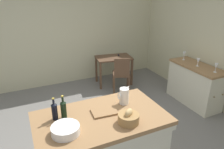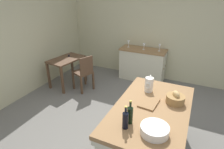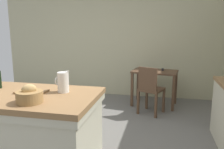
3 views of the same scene
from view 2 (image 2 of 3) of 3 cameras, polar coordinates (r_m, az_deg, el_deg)
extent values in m
plane|color=#66635E|center=(3.58, 2.08, -16.66)|extent=(6.76, 6.76, 0.00)
cube|color=#B7B28E|center=(4.53, -29.77, 7.87)|extent=(5.32, 0.12, 2.60)
cube|color=#B7B28E|center=(5.29, 13.84, 12.46)|extent=(0.12, 5.20, 2.60)
cube|color=olive|center=(2.69, 11.95, -10.27)|extent=(1.68, 0.99, 0.06)
cube|color=beige|center=(2.73, 11.82, -11.47)|extent=(1.66, 0.97, 0.08)
cube|color=beige|center=(2.96, 11.18, -17.23)|extent=(1.60, 0.91, 0.82)
cube|color=olive|center=(5.14, 9.48, 7.39)|extent=(0.52, 1.22, 0.04)
cube|color=beige|center=(5.29, 9.15, 2.84)|extent=(0.49, 1.19, 0.84)
sphere|color=brown|center=(5.05, 15.46, 1.64)|extent=(0.03, 0.03, 0.03)
sphere|color=brown|center=(5.26, 15.95, 2.55)|extent=(0.03, 0.03, 0.03)
cube|color=#513826|center=(4.93, -13.75, 4.54)|extent=(0.97, 0.68, 0.04)
cube|color=#513826|center=(4.65, -14.89, -1.82)|extent=(0.06, 0.06, 0.70)
cube|color=#513826|center=(5.17, -8.16, 1.58)|extent=(0.06, 0.06, 0.70)
cube|color=#513826|center=(5.00, -18.68, -0.38)|extent=(0.06, 0.06, 0.70)
cube|color=#513826|center=(5.49, -12.01, 2.68)|extent=(0.06, 0.06, 0.70)
cylinder|color=black|center=(5.04, -12.96, 5.62)|extent=(0.04, 0.04, 0.05)
cube|color=#513826|center=(4.71, -8.88, 0.70)|extent=(0.52, 0.52, 0.04)
cube|color=#513826|center=(4.48, -7.78, 2.72)|extent=(0.35, 0.17, 0.42)
cube|color=#513826|center=(5.04, -8.16, -0.67)|extent=(0.05, 0.05, 0.45)
cube|color=#513826|center=(4.87, -11.64, -1.89)|extent=(0.05, 0.05, 0.45)
cube|color=#513826|center=(4.77, -5.69, -2.05)|extent=(0.05, 0.05, 0.45)
cube|color=#513826|center=(4.59, -9.27, -3.40)|extent=(0.05, 0.05, 0.45)
cylinder|color=silver|center=(3.00, 11.17, -3.01)|extent=(0.13, 0.13, 0.23)
cone|color=silver|center=(3.00, 11.66, -0.40)|extent=(0.07, 0.04, 0.06)
torus|color=silver|center=(2.93, 10.81, -3.44)|extent=(0.02, 0.10, 0.10)
cylinder|color=silver|center=(2.24, 12.82, -16.09)|extent=(0.32, 0.32, 0.10)
cylinder|color=olive|center=(2.83, 18.68, -7.12)|extent=(0.26, 0.26, 0.12)
ellipsoid|color=tan|center=(2.79, 18.90, -5.74)|extent=(0.16, 0.15, 0.10)
cube|color=olive|center=(2.74, 11.16, -8.44)|extent=(0.35, 0.26, 0.02)
cylinder|color=black|center=(2.31, 5.47, -12.27)|extent=(0.07, 0.07, 0.21)
cone|color=black|center=(2.24, 5.59, -9.83)|extent=(0.07, 0.07, 0.03)
cylinder|color=black|center=(2.21, 5.65, -8.76)|extent=(0.03, 0.03, 0.08)
cylinder|color=#B29933|center=(2.19, 5.68, -8.07)|extent=(0.03, 0.03, 0.01)
cylinder|color=black|center=(2.23, 4.08, -13.81)|extent=(0.07, 0.07, 0.20)
cone|color=black|center=(2.16, 4.18, -11.45)|extent=(0.07, 0.07, 0.02)
cylinder|color=black|center=(2.14, 4.22, -10.41)|extent=(0.03, 0.03, 0.07)
cylinder|color=#B29933|center=(2.12, 4.24, -9.75)|extent=(0.03, 0.03, 0.01)
cylinder|color=white|center=(5.06, 14.12, 6.98)|extent=(0.06, 0.06, 0.00)
cylinder|color=white|center=(5.05, 14.17, 7.39)|extent=(0.01, 0.01, 0.07)
cone|color=white|center=(5.03, 14.27, 8.34)|extent=(0.07, 0.07, 0.10)
cylinder|color=white|center=(5.10, 9.59, 7.53)|extent=(0.06, 0.06, 0.00)
cylinder|color=white|center=(5.09, 9.61, 7.90)|extent=(0.01, 0.01, 0.07)
cone|color=white|center=(5.07, 9.68, 8.77)|extent=(0.07, 0.07, 0.09)
cylinder|color=white|center=(5.26, 4.98, 8.30)|extent=(0.06, 0.06, 0.00)
cylinder|color=white|center=(5.25, 5.00, 8.71)|extent=(0.01, 0.01, 0.07)
cone|color=white|center=(5.22, 5.04, 9.66)|extent=(0.07, 0.07, 0.11)
camera|label=1|loc=(2.18, 78.69, 6.28)|focal=33.84mm
camera|label=3|loc=(4.19, 50.56, 5.18)|focal=37.17mm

